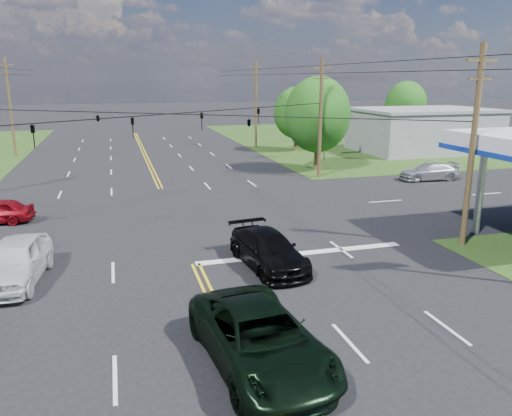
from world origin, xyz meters
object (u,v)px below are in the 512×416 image
object	(u,v)px
tree_right_b	(296,113)
tree_far_r	(406,105)
suv_black	(268,250)
pole_ne	(320,117)
pickup_white	(14,261)
pole_left_far	(10,106)
tree_right_a	(317,115)
pole_right_far	(256,103)
pole_se	(473,145)
pickup_dkgreen	(260,338)
retail_ne	(422,131)

from	to	relation	value
tree_right_b	tree_far_r	world-z (taller)	tree_far_r
tree_right_b	suv_black	size ratio (longest dim) A/B	1.35
pole_ne	pickup_white	distance (m)	26.72
pole_left_far	tree_right_a	distance (m)	31.39
pole_right_far	pole_se	bearing A→B (deg)	-90.00
pole_se	tree_right_b	distance (m)	33.19
tree_right_a	pole_ne	bearing A→B (deg)	-108.43
tree_right_b	pickup_white	xyz separation A→B (m)	(-23.72, -32.00, -3.33)
tree_far_r	pole_ne	bearing A→B (deg)	-135.00
pole_ne	tree_right_a	xyz separation A→B (m)	(1.00, 3.00, -0.05)
pole_left_far	tree_far_r	distance (m)	47.05
pole_se	tree_right_a	distance (m)	21.02
pole_left_far	suv_black	world-z (taller)	pole_left_far
pole_ne	pole_right_far	size ratio (longest dim) A/B	0.95
pole_right_far	pickup_white	size ratio (longest dim) A/B	1.92
pole_se	pickup_dkgreen	world-z (taller)	pole_se
retail_ne	tree_right_a	distance (m)	18.09
pole_se	tree_right_b	size ratio (longest dim) A/B	1.34
pole_se	pole_left_far	bearing A→B (deg)	125.10
suv_black	pickup_white	xyz separation A→B (m)	(-10.22, 1.11, 0.13)
pole_se	tree_right_b	xyz separation A→B (m)	(3.50, 33.00, -0.70)
pole_se	pole_left_far	size ratio (longest dim) A/B	0.95
pole_se	pole_right_far	xyz separation A→B (m)	(0.00, 37.00, 0.25)
pickup_white	pole_ne	bearing A→B (deg)	46.86
pole_se	pole_left_far	distance (m)	45.22
pole_left_far	tree_right_b	distance (m)	29.79
tree_right_b	suv_black	distance (m)	35.92
retail_ne	pickup_dkgreen	xyz separation A→B (m)	(-29.50, -36.42, -1.35)
pole_se	tree_far_r	xyz separation A→B (m)	(21.00, 39.00, -0.37)
pole_se	pickup_white	world-z (taller)	pole_se
pole_left_far	pickup_white	distance (m)	36.71
pickup_dkgreen	pole_left_far	bearing A→B (deg)	100.87
pickup_dkgreen	suv_black	xyz separation A→B (m)	(2.50, 7.31, -0.09)
retail_ne	pole_se	world-z (taller)	pole_se
tree_far_r	pole_se	bearing A→B (deg)	-118.30
pole_ne	pole_right_far	distance (m)	19.00
pole_se	suv_black	bearing A→B (deg)	-179.37
pickup_dkgreen	tree_right_b	bearing A→B (deg)	62.37
suv_black	tree_far_r	bearing A→B (deg)	44.72
pole_se	pickup_dkgreen	xyz separation A→B (m)	(-12.50, -7.42, -4.06)
pole_se	pole_right_far	bearing A→B (deg)	90.00
pickup_dkgreen	pickup_white	distance (m)	11.42
tree_right_b	pole_ne	bearing A→B (deg)	-103.13
tree_right_b	pickup_white	world-z (taller)	tree_right_b
tree_right_a	suv_black	distance (m)	24.16
pole_right_far	pole_ne	bearing A→B (deg)	-90.00
tree_right_b	tree_far_r	distance (m)	18.50
pickup_white	tree_right_a	bearing A→B (deg)	50.11
retail_ne	tree_right_b	world-z (taller)	tree_right_b
pole_se	pickup_dkgreen	distance (m)	15.09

